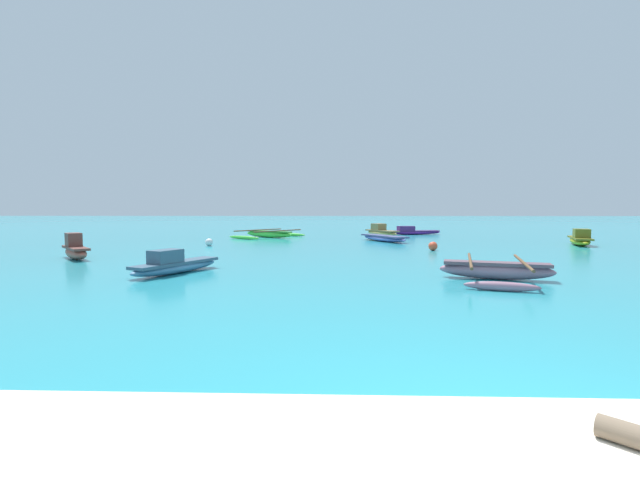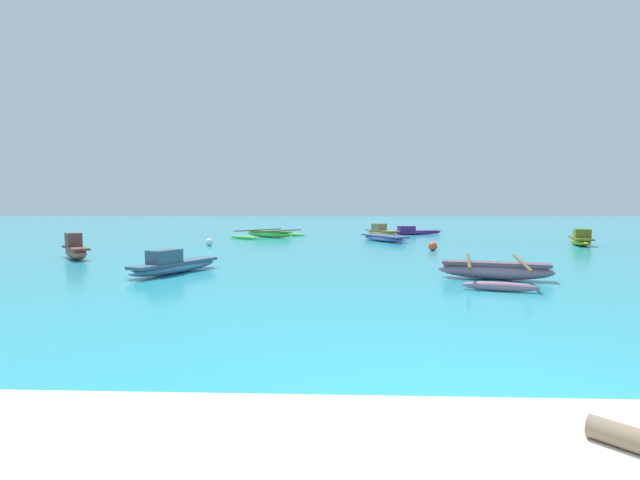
# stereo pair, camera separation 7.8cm
# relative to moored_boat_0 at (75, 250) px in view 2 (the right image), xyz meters

# --- Properties ---
(moored_boat_0) EXTENTS (1.92, 2.04, 0.90)m
(moored_boat_0) POSITION_rel_moored_boat_0_xyz_m (0.00, 0.00, 0.00)
(moored_boat_0) COLOR #A14C3E
(moored_boat_0) RESTS_ON ground_plane
(moored_boat_1) EXTENTS (2.15, 3.22, 0.80)m
(moored_boat_1) POSITION_rel_moored_boat_0_xyz_m (12.13, 13.64, -0.03)
(moored_boat_1) COLOR tan
(moored_boat_1) RESTS_ON ground_plane
(moored_boat_2) EXTENTS (4.08, 1.58, 0.60)m
(moored_boat_2) POSITION_rel_moored_boat_0_xyz_m (14.39, 15.16, -0.11)
(moored_boat_2) COLOR #702697
(moored_boat_2) RESTS_ON ground_plane
(moored_boat_3) EXTENTS (2.46, 3.74, 0.33)m
(moored_boat_3) POSITION_rel_moored_boat_0_xyz_m (11.74, 8.69, -0.13)
(moored_boat_3) COLOR #626CBD
(moored_boat_3) RESTS_ON ground_plane
(moored_boat_4) EXTENTS (2.71, 3.75, 0.48)m
(moored_boat_4) POSITION_rel_moored_boat_0_xyz_m (13.01, -3.97, -0.09)
(moored_boat_4) COLOR #9D6A7F
(moored_boat_4) RESTS_ON ground_plane
(moored_boat_5) EXTENTS (1.79, 2.94, 0.66)m
(moored_boat_5) POSITION_rel_moored_boat_0_xyz_m (4.74, -3.27, -0.08)
(moored_boat_5) COLOR teal
(moored_boat_5) RESTS_ON ground_plane
(moored_boat_6) EXTENTS (4.59, 4.93, 0.47)m
(moored_boat_6) POSITION_rel_moored_boat_0_xyz_m (4.96, 11.78, -0.10)
(moored_boat_6) COLOR #50D23F
(moored_boat_6) RESTS_ON ground_plane
(moored_boat_7) EXTENTS (1.86, 3.25, 0.80)m
(moored_boat_7) POSITION_rel_moored_boat_0_xyz_m (20.97, 6.53, -0.03)
(moored_boat_7) COLOR #949A18
(moored_boat_7) RESTS_ON ground_plane
(mooring_buoy_0) EXTENTS (0.38, 0.38, 0.38)m
(mooring_buoy_0) POSITION_rel_moored_boat_0_xyz_m (13.18, 3.44, -0.13)
(mooring_buoy_0) COLOR #E54C2D
(mooring_buoy_0) RESTS_ON ground_plane
(mooring_buoy_2) EXTENTS (0.36, 0.36, 0.36)m
(mooring_buoy_2) POSITION_rel_moored_boat_0_xyz_m (3.10, 5.44, -0.14)
(mooring_buoy_2) COLOR white
(mooring_buoy_2) RESTS_ON ground_plane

